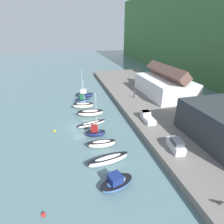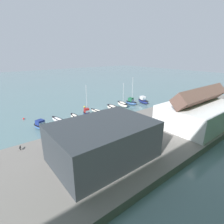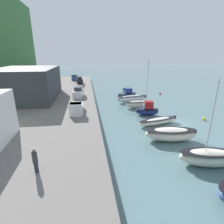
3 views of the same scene
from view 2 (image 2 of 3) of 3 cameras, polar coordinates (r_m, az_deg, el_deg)
ground_plane at (r=58.67m, az=-6.03°, el=0.37°), size 320.00×320.00×0.00m
quay_promenade at (r=41.67m, az=12.07°, el=-6.80°), size 103.68×23.02×1.45m
harbor_clubhouse at (r=47.80m, az=26.31°, el=-0.00°), size 19.71×12.44×9.41m
yacht_club_building at (r=29.30m, az=-2.87°, el=-9.40°), size 16.40×11.44×6.29m
moored_boat_0 at (r=68.23m, az=10.08°, el=3.67°), size 3.37×6.07×2.68m
moored_boat_1 at (r=65.47m, az=6.27°, el=3.23°), size 3.08×4.84×10.25m
moored_boat_2 at (r=62.92m, az=3.44°, el=2.57°), size 3.19×6.16×8.50m
moored_boat_3 at (r=58.57m, az=0.28°, el=1.36°), size 3.25×6.78×1.69m
moored_boat_4 at (r=56.12m, az=-4.28°, el=0.15°), size 3.01×7.06×1.02m
moored_boat_5 at (r=53.59m, az=-8.20°, el=-0.45°), size 2.48×4.41×9.68m
moored_boat_6 at (r=51.40m, az=-11.99°, el=-1.67°), size 1.88×5.38×1.57m
moored_boat_7 at (r=49.55m, az=-16.82°, el=-2.84°), size 2.51×7.34×1.62m
moored_boat_8 at (r=48.18m, az=-22.19°, el=-4.13°), size 3.73×5.52×2.28m
parked_car_1 at (r=38.50m, az=-11.65°, el=-6.28°), size 4.41×2.36×2.16m
pickup_truck_0 at (r=44.32m, az=1.49°, el=-2.60°), size 4.78×2.10×1.90m
person_on_quay at (r=52.80m, az=15.51°, el=0.58°), size 0.40×0.40×2.14m
dog_on_quay at (r=36.79m, az=-27.81°, el=-10.26°), size 0.53×0.88×0.68m
mooring_buoy_0 at (r=56.94m, az=-26.91°, el=-1.95°), size 0.50×0.50×0.50m
mooring_buoy_1 at (r=62.68m, az=-9.03°, el=1.69°), size 0.51×0.51×0.51m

